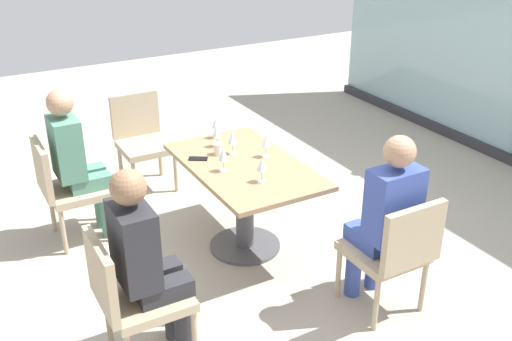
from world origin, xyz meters
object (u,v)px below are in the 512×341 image
at_px(chair_front_left, 65,184).
at_px(chair_far_right, 394,249).
at_px(dining_table_main, 245,187).
at_px(wine_glass_2, 262,165).
at_px(wine_glass_5, 217,131).
at_px(coffee_cup, 219,149).
at_px(person_far_right, 386,214).
at_px(person_front_right, 146,257).
at_px(chair_side_end, 142,136).
at_px(person_front_left, 76,158).
at_px(cell_phone_on_table, 198,159).
at_px(wine_glass_4, 216,123).
at_px(chair_front_right, 130,293).
at_px(wine_glass_3, 266,141).
at_px(wine_glass_1, 223,154).
at_px(wine_glass_0, 232,138).

bearing_deg(chair_front_left, chair_far_right, 39.53).
bearing_deg(dining_table_main, wine_glass_2, -6.67).
distance_m(chair_far_right, wine_glass_2, 1.05).
xyz_separation_m(wine_glass_5, coffee_cup, (0.15, -0.06, -0.09)).
relative_size(person_far_right, coffee_cup, 14.00).
height_order(person_front_right, coffee_cup, person_front_right).
height_order(chair_side_end, coffee_cup, chair_side_end).
bearing_deg(coffee_cup, person_far_right, 22.61).
bearing_deg(person_front_left, cell_phone_on_table, 55.28).
bearing_deg(wine_glass_2, chair_far_right, 30.26).
relative_size(person_far_right, wine_glass_5, 6.81).
bearing_deg(wine_glass_4, chair_side_end, -158.86).
relative_size(person_front_right, cell_phone_on_table, 8.75).
height_order(chair_front_right, wine_glass_2, wine_glass_2).
distance_m(dining_table_main, wine_glass_5, 0.51).
bearing_deg(wine_glass_2, dining_table_main, 173.33).
bearing_deg(coffee_cup, chair_far_right, 21.03).
bearing_deg(wine_glass_3, cell_phone_on_table, -114.28).
bearing_deg(person_front_left, coffee_cup, 60.70).
bearing_deg(person_front_right, wine_glass_3, 123.09).
height_order(person_far_right, wine_glass_2, person_far_right).
bearing_deg(wine_glass_5, wine_glass_1, -20.19).
relative_size(chair_far_right, wine_glass_5, 4.70).
xyz_separation_m(dining_table_main, chair_front_left, (-0.79, -1.17, -0.04)).
distance_m(wine_glass_3, wine_glass_4, 0.56).
bearing_deg(chair_side_end, wine_glass_0, 13.92).
xyz_separation_m(chair_front_right, chair_front_left, (-1.58, 0.00, 0.00)).
distance_m(dining_table_main, chair_side_end, 1.50).
distance_m(chair_front_right, wine_glass_1, 1.28).
height_order(person_far_right, wine_glass_3, person_far_right).
xyz_separation_m(person_front_left, wine_glass_0, (0.59, 1.07, 0.16)).
bearing_deg(chair_side_end, chair_front_left, -51.96).
distance_m(person_front_right, person_far_right, 1.54).
bearing_deg(person_front_left, wine_glass_4, 78.36).
distance_m(person_front_left, wine_glass_0, 1.23).
distance_m(chair_front_right, wine_glass_2, 1.27).
distance_m(chair_front_right, person_front_left, 1.60).
bearing_deg(person_front_right, wine_glass_5, 139.14).
xyz_separation_m(chair_front_right, wine_glass_5, (-1.19, 1.14, 0.37)).
xyz_separation_m(chair_side_end, person_far_right, (2.54, 0.76, 0.20)).
distance_m(wine_glass_0, wine_glass_5, 0.19).
distance_m(chair_front_right, wine_glass_5, 1.68).
xyz_separation_m(wine_glass_0, wine_glass_3, (0.17, 0.20, 0.00)).
distance_m(person_front_right, wine_glass_0, 1.47).
distance_m(dining_table_main, chair_far_right, 1.27).
distance_m(person_far_right, wine_glass_2, 0.91).
distance_m(chair_side_end, wine_glass_3, 1.57).
bearing_deg(dining_table_main, wine_glass_5, -175.30).
relative_size(wine_glass_5, cell_phone_on_table, 1.28).
height_order(chair_front_left, wine_glass_0, wine_glass_0).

